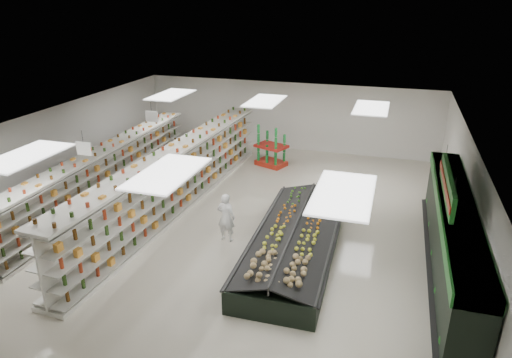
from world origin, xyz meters
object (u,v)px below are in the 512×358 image
(gondola_left, at_px, (107,175))
(shopper_background, at_px, (203,146))
(shopper_main, at_px, (226,217))
(produce_island, at_px, (295,240))
(gondola_center, at_px, (177,181))
(soda_endcap, at_px, (271,148))

(gondola_left, xyz_separation_m, shopper_background, (1.80, 4.52, -0.11))
(shopper_main, height_order, shopper_background, shopper_main)
(gondola_left, xyz_separation_m, produce_island, (7.40, -1.79, -0.45))
(gondola_left, bearing_deg, gondola_center, -0.87)
(gondola_left, distance_m, shopper_main, 5.49)
(gondola_center, height_order, shopper_background, gondola_center)
(produce_island, distance_m, soda_endcap, 7.38)
(gondola_center, relative_size, shopper_background, 8.18)
(gondola_left, relative_size, shopper_main, 7.20)
(shopper_main, xyz_separation_m, shopper_background, (-3.44, 6.17, -0.00))
(produce_island, bearing_deg, soda_endcap, 110.85)
(shopper_main, bearing_deg, produce_island, 179.53)
(gondola_left, height_order, gondola_center, gondola_center)
(gondola_center, xyz_separation_m, soda_endcap, (1.98, 5.09, -0.19))
(soda_endcap, relative_size, shopper_main, 1.08)
(produce_island, xyz_separation_m, shopper_main, (-2.17, 0.13, 0.33))
(soda_endcap, bearing_deg, shopper_background, -169.04)
(produce_island, relative_size, shopper_background, 4.19)
(gondola_left, distance_m, shopper_background, 4.87)
(gondola_center, bearing_deg, shopper_background, 104.98)
(soda_endcap, bearing_deg, gondola_center, -111.29)
(produce_island, relative_size, shopper_main, 4.19)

